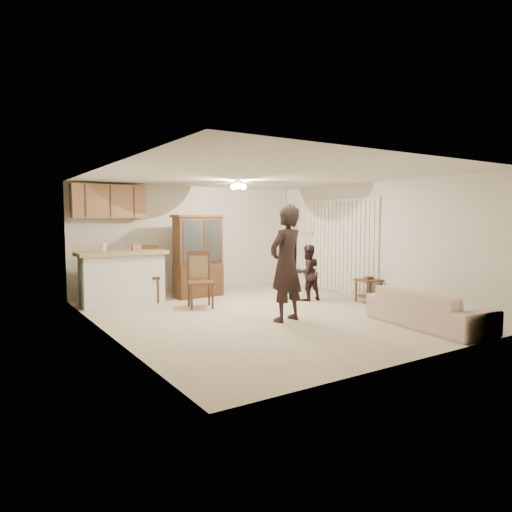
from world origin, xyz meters
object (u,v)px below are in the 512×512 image
china_hutch (198,257)px  chair_hutch_right (210,279)px  sofa (428,304)px  side_table (369,291)px  chair_hutch_left (147,286)px  adult (286,268)px  chair_bar (201,292)px  child (308,269)px

china_hutch → chair_hutch_right: (0.58, 0.58, -0.61)m
chair_hutch_right → sofa: bearing=83.1°
china_hutch → side_table: china_hutch is taller
sofa → chair_hutch_left: size_ratio=1.59×
sofa → chair_hutch_left: bearing=40.4°
sofa → adult: bearing=53.2°
adult → chair_hutch_right: size_ratio=1.78×
side_table → adult: bearing=-170.3°
china_hutch → side_table: 3.73m
chair_bar → chair_hutch_right: (1.08, 1.72, -0.03)m
sofa → adult: 2.35m
side_table → chair_hutch_right: (-2.06, 3.15, 0.03)m
child → side_table: child is taller
china_hutch → chair_bar: china_hutch is taller
china_hutch → chair_bar: 1.38m
child → chair_bar: child is taller
chair_bar → chair_hutch_right: 2.03m
sofa → child: bearing=9.1°
side_table → sofa: bearing=-111.1°
side_table → chair_bar: size_ratio=0.49×
adult → chair_hutch_right: (0.38, 3.56, -0.61)m
adult → chair_bar: adult is taller
chair_bar → chair_hutch_right: bearing=75.0°
china_hutch → chair_hutch_left: size_ratio=1.54×
side_table → chair_hutch_left: chair_hutch_left is taller
china_hutch → chair_bar: (-0.50, -1.14, -0.59)m
sofa → side_table: 2.14m
china_hutch → side_table: bearing=-47.9°
side_table → chair_hutch_left: size_ratio=0.46×
chair_bar → sofa: bearing=-38.2°
sofa → side_table: size_ratio=3.44×
side_table → china_hutch: bearing=135.7°
china_hutch → chair_bar: size_ratio=1.64×
chair_hutch_right → chair_bar: bearing=36.9°
sofa → chair_hutch_left: chair_hutch_left is taller
side_table → chair_bar: 3.45m
chair_hutch_left → chair_hutch_right: (1.76, 0.56, -0.05)m
sofa → side_table: bearing=-14.3°
chair_hutch_right → child: bearing=96.6°
adult → chair_hutch_right: bearing=-109.2°
adult → chair_hutch_left: adult is taller
chair_hutch_right → chair_hutch_left: bearing=-3.1°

